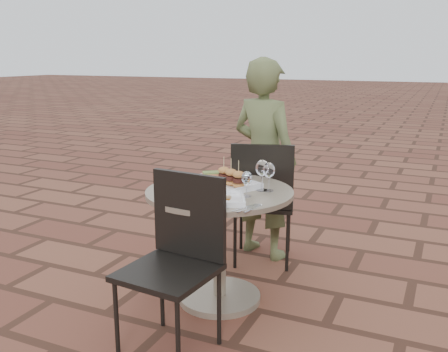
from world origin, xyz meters
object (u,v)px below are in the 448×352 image
at_px(cafe_table, 220,228).
at_px(chair_far, 263,194).
at_px(chair_near, 178,248).
at_px(plate_tuna, 221,199).
at_px(diner, 264,159).
at_px(plate_salmon, 211,179).
at_px(plate_sliders, 231,181).

xyz_separation_m(cafe_table, chair_far, (0.05, 0.64, 0.07)).
xyz_separation_m(chair_far, chair_near, (-0.04, -1.18, 0.00)).
distance_m(cafe_table, plate_tuna, 0.36).
height_order(chair_near, diner, diner).
height_order(cafe_table, diner, diner).
xyz_separation_m(cafe_table, plate_salmon, (-0.13, 0.15, 0.27)).
height_order(diner, plate_salmon, diner).
distance_m(chair_far, chair_near, 1.18).
bearing_deg(cafe_table, plate_tuna, -63.18).
relative_size(chair_far, diner, 0.61).
bearing_deg(cafe_table, plate_sliders, 61.68).
distance_m(plate_salmon, plate_sliders, 0.18).
bearing_deg(plate_salmon, diner, 81.09).
relative_size(cafe_table, diner, 0.59).
bearing_deg(diner, chair_near, 108.31).
xyz_separation_m(plate_sliders, plate_tuna, (0.07, -0.30, -0.02)).
distance_m(chair_near, plate_sliders, 0.65).
height_order(chair_far, plate_salmon, chair_far).
height_order(plate_salmon, plate_tuna, plate_salmon).
relative_size(diner, plate_tuna, 4.39).
relative_size(cafe_table, chair_far, 0.97).
relative_size(chair_far, plate_salmon, 2.65).
bearing_deg(chair_far, plate_tuna, 78.34).
distance_m(cafe_table, chair_near, 0.54).
height_order(chair_near, plate_salmon, chair_near).
bearing_deg(chair_far, chair_near, 72.39).
bearing_deg(plate_tuna, cafe_table, 116.82).
distance_m(chair_near, plate_tuna, 0.39).
bearing_deg(plate_tuna, diner, 96.95).
bearing_deg(plate_tuna, plate_sliders, 103.00).
relative_size(plate_salmon, plate_sliders, 0.91).
distance_m(chair_near, plate_salmon, 0.73).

